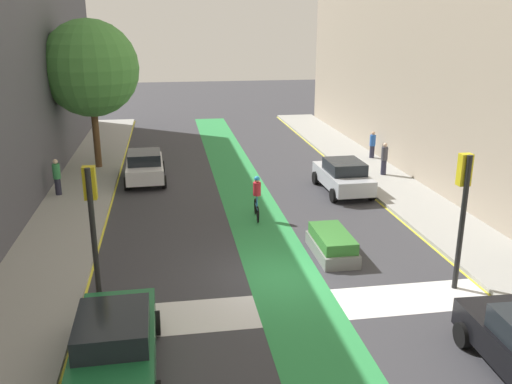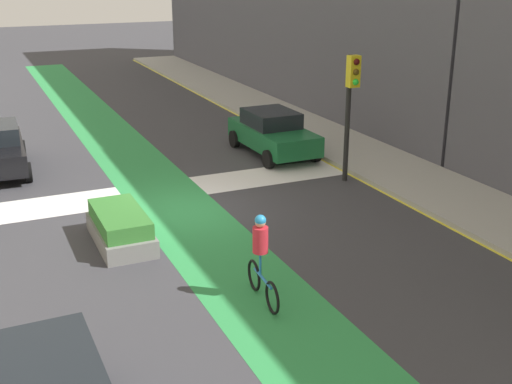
# 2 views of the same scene
# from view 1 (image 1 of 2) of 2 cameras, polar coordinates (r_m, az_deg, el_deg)

# --- Properties ---
(ground_plane) EXTENTS (120.00, 120.00, 0.00)m
(ground_plane) POSITION_cam_1_polar(r_m,az_deg,el_deg) (17.65, 2.43, -8.87)
(ground_plane) COLOR #38383D
(bike_lane_paint) EXTENTS (2.40, 60.00, 0.01)m
(bike_lane_paint) POSITION_cam_1_polar(r_m,az_deg,el_deg) (17.68, 2.96, -8.82)
(bike_lane_paint) COLOR #2D8C47
(bike_lane_paint) RESTS_ON ground_plane
(crosswalk_band) EXTENTS (12.00, 1.80, 0.01)m
(crosswalk_band) POSITION_cam_1_polar(r_m,az_deg,el_deg) (15.92, 3.91, -12.00)
(crosswalk_band) COLOR silver
(crosswalk_band) RESTS_ON ground_plane
(sidewalk_left) EXTENTS (3.00, 60.00, 0.15)m
(sidewalk_left) POSITION_cam_1_polar(r_m,az_deg,el_deg) (17.81, -22.30, -9.74)
(sidewalk_left) COLOR #9E9E99
(sidewalk_left) RESTS_ON ground_plane
(curb_stripe_left) EXTENTS (0.16, 60.00, 0.01)m
(curb_stripe_left) POSITION_cam_1_polar(r_m,az_deg,el_deg) (17.55, -17.44, -9.87)
(curb_stripe_left) COLOR yellow
(curb_stripe_left) RESTS_ON ground_plane
(sidewalk_right) EXTENTS (3.00, 60.00, 0.15)m
(sidewalk_right) POSITION_cam_1_polar(r_m,az_deg,el_deg) (20.39, 23.69, -6.45)
(sidewalk_right) COLOR #9E9E99
(sidewalk_right) RESTS_ON ground_plane
(curb_stripe_right) EXTENTS (0.16, 60.00, 0.01)m
(curb_stripe_right) POSITION_cam_1_polar(r_m,az_deg,el_deg) (19.66, 19.96, -7.09)
(curb_stripe_right) COLOR yellow
(curb_stripe_right) RESTS_ON ground_plane
(traffic_signal_near_right) EXTENTS (0.35, 0.52, 4.18)m
(traffic_signal_near_right) POSITION_cam_1_polar(r_m,az_deg,el_deg) (17.07, 20.86, -0.37)
(traffic_signal_near_right) COLOR black
(traffic_signal_near_right) RESTS_ON ground_plane
(traffic_signal_near_left) EXTENTS (0.35, 0.52, 3.99)m
(traffic_signal_near_left) POSITION_cam_1_polar(r_m,az_deg,el_deg) (16.00, -16.83, -1.59)
(traffic_signal_near_left) COLOR black
(traffic_signal_near_left) RESTS_ON ground_plane
(car_white_left_far) EXTENTS (2.13, 4.26, 1.57)m
(car_white_left_far) POSITION_cam_1_polar(r_m,az_deg,el_deg) (28.24, -11.57, 2.69)
(car_white_left_far) COLOR silver
(car_white_left_far) RESTS_ON ground_plane
(car_silver_right_far) EXTENTS (2.07, 4.22, 1.57)m
(car_silver_right_far) POSITION_cam_1_polar(r_m,az_deg,el_deg) (26.21, 9.10, 1.69)
(car_silver_right_far) COLOR #B2B7BF
(car_silver_right_far) RESTS_ON ground_plane
(car_green_left_near) EXTENTS (2.07, 4.22, 1.57)m
(car_green_left_near) POSITION_cam_1_polar(r_m,az_deg,el_deg) (13.29, -14.56, -15.05)
(car_green_left_near) COLOR #196033
(car_green_left_near) RESTS_ON ground_plane
(cyclist_in_lane) EXTENTS (0.32, 1.73, 1.86)m
(cyclist_in_lane) POSITION_cam_1_polar(r_m,az_deg,el_deg) (22.27, 0.09, -0.47)
(cyclist_in_lane) COLOR black
(cyclist_in_lane) RESTS_ON ground_plane
(pedestrian_sidewalk_right_a) EXTENTS (0.34, 0.34, 1.56)m
(pedestrian_sidewalk_right_a) POSITION_cam_1_polar(r_m,az_deg,el_deg) (32.66, 12.10, 4.88)
(pedestrian_sidewalk_right_a) COLOR #262638
(pedestrian_sidewalk_right_a) RESTS_ON sidewalk_right
(pedestrian_sidewalk_left_a) EXTENTS (0.34, 0.34, 1.68)m
(pedestrian_sidewalk_left_a) POSITION_cam_1_polar(r_m,az_deg,el_deg) (26.59, -20.12, 1.51)
(pedestrian_sidewalk_left_a) COLOR #262638
(pedestrian_sidewalk_left_a) RESTS_ON sidewalk_left
(pedestrian_sidewalk_right_b) EXTENTS (0.34, 0.34, 1.69)m
(pedestrian_sidewalk_right_b) POSITION_cam_1_polar(r_m,az_deg,el_deg) (29.11, 13.28, 3.44)
(pedestrian_sidewalk_right_b) COLOR #262638
(pedestrian_sidewalk_right_b) RESTS_ON sidewalk_right
(street_tree_near) EXTENTS (5.06, 5.06, 7.86)m
(street_tree_near) POSITION_cam_1_polar(r_m,az_deg,el_deg) (30.49, -16.97, 12.27)
(street_tree_near) COLOR brown
(street_tree_near) RESTS_ON sidewalk_left
(median_planter) EXTENTS (1.24, 2.62, 0.85)m
(median_planter) POSITION_cam_1_polar(r_m,az_deg,el_deg) (19.21, 7.98, -5.45)
(median_planter) COLOR slate
(median_planter) RESTS_ON ground_plane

